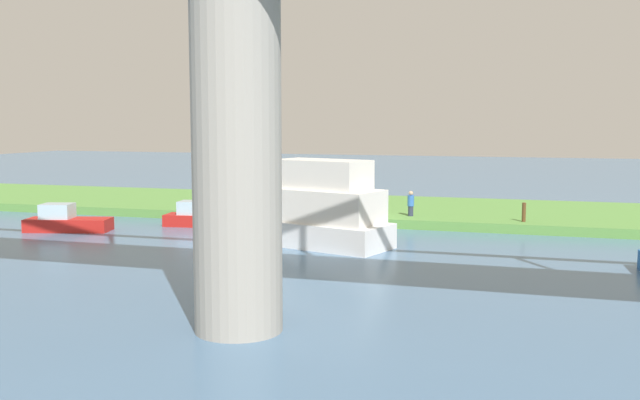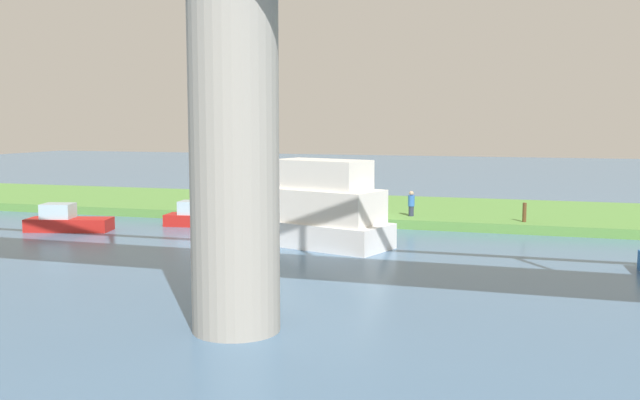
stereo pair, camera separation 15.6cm
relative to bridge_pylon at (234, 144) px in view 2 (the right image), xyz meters
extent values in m
plane|color=#4C7093|center=(1.40, -19.35, -5.11)|extent=(160.00, 160.00, 0.00)
cube|color=#5B9342|center=(1.40, -25.35, -4.86)|extent=(80.00, 12.00, 0.50)
cylinder|color=#9E998E|center=(0.00, 0.00, 0.00)|extent=(2.41, 2.41, 10.21)
cylinder|color=#2D334C|center=(-1.17, -21.03, -4.33)|extent=(0.29, 0.29, 0.55)
cylinder|color=blue|center=(-1.17, -21.03, -3.76)|extent=(0.44, 0.44, 0.60)
sphere|color=tan|center=(-1.17, -21.03, -3.34)|extent=(0.24, 0.24, 0.24)
cylinder|color=brown|center=(-7.19, -20.52, -4.11)|extent=(0.20, 0.20, 1.00)
cube|color=white|center=(2.69, -13.62, -4.54)|extent=(8.97, 5.25, 1.13)
cube|color=white|center=(2.24, -13.48, -3.22)|extent=(7.26, 4.47, 1.51)
cube|color=white|center=(1.61, -13.28, -1.80)|extent=(4.70, 3.33, 1.32)
cylinder|color=black|center=(4.32, -14.13, -1.61)|extent=(0.47, 0.47, 1.70)
cube|color=#D84C2D|center=(4.86, -14.30, -3.55)|extent=(1.95, 2.08, 0.85)
cube|color=red|center=(15.56, -13.65, -4.77)|extent=(4.56, 2.56, 0.67)
cube|color=silver|center=(16.12, -13.50, -4.05)|extent=(1.81, 1.58, 0.77)
cube|color=red|center=(9.67, -17.33, -4.79)|extent=(4.25, 1.96, 0.64)
cube|color=silver|center=(10.21, -17.26, -4.10)|extent=(1.61, 1.34, 0.73)
camera|label=1|loc=(-7.63, 17.40, 0.61)|focal=39.63mm
camera|label=2|loc=(-7.78, 17.35, 0.61)|focal=39.63mm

